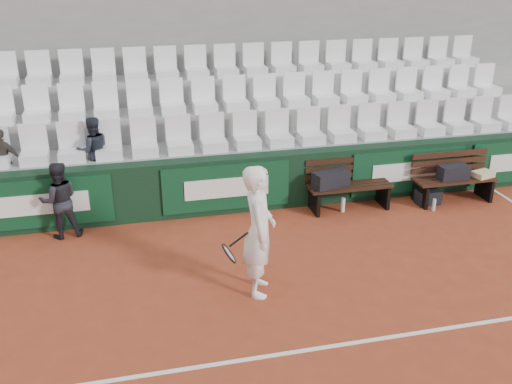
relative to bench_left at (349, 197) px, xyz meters
name	(u,v)px	position (x,y,z in m)	size (l,w,h in m)	color
ground	(306,351)	(-1.96, -3.60, -0.23)	(80.00, 80.00, 0.00)	#9A3C22
court_baseline	(306,350)	(-1.96, -3.60, -0.22)	(18.00, 0.06, 0.01)	white
back_barrier	(240,183)	(-1.89, 0.39, 0.28)	(18.00, 0.34, 1.00)	black
grandstand_tier_front	(229,171)	(-1.96, 1.03, 0.28)	(18.00, 0.95, 1.00)	gray
grandstand_tier_mid	(220,144)	(-1.96, 1.98, 0.50)	(18.00, 0.95, 1.45)	gray
grandstand_tier_back	(212,120)	(-1.96, 2.93, 0.72)	(18.00, 0.95, 1.90)	#969694
grandstand_rear_wall	(206,56)	(-1.96, 3.55, 1.98)	(18.00, 0.30, 4.40)	gray
seat_row_front	(230,132)	(-1.96, 0.85, 1.09)	(11.90, 0.44, 0.63)	white
seat_row_mid	(220,94)	(-1.96, 1.80, 1.54)	(11.90, 0.44, 0.63)	white
seat_row_back	(212,61)	(-1.96, 2.75, 1.99)	(11.90, 0.44, 0.63)	white
bench_left	(349,197)	(0.00, 0.00, 0.00)	(1.50, 0.56, 0.45)	black
bench_right	(453,190)	(1.97, -0.14, 0.00)	(1.50, 0.56, 0.45)	#34190F
sports_bag_left	(331,179)	(-0.35, 0.01, 0.36)	(0.65, 0.28, 0.28)	black
sports_bag_right	(453,172)	(1.93, -0.15, 0.35)	(0.54, 0.25, 0.25)	black
towel	(483,174)	(2.51, -0.18, 0.28)	(0.36, 0.26, 0.10)	#CBBB83
sports_bag_ground	(428,197)	(1.47, -0.14, -0.10)	(0.43, 0.26, 0.26)	black
water_bottle_near	(343,205)	(-0.15, -0.11, -0.10)	(0.07, 0.07, 0.26)	silver
water_bottle_far	(434,205)	(1.43, -0.44, -0.11)	(0.06, 0.06, 0.22)	silver
tennis_player	(259,231)	(-2.19, -2.24, 0.67)	(0.78, 0.74, 1.80)	white
ball_kid	(59,200)	(-4.87, 0.05, 0.40)	(0.61, 0.48, 1.26)	black
spectator_c	(91,125)	(-4.32, 0.90, 1.36)	(0.56, 0.44, 1.16)	#1D212C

